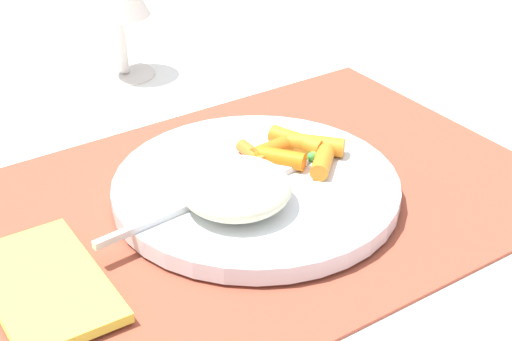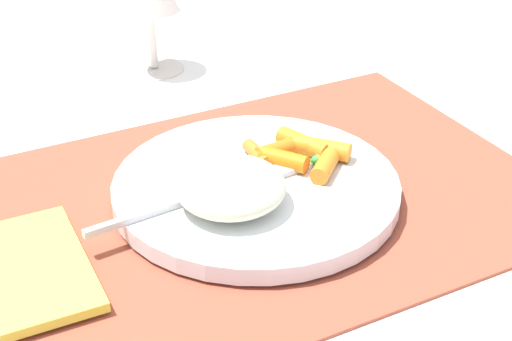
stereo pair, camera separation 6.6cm
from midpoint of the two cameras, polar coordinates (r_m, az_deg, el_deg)
The scene contains 8 objects.
ground_plane at distance 0.68m, azimuth -2.78°, elevation -2.34°, with size 2.40×2.40×0.00m, color white.
placemat at distance 0.68m, azimuth -2.79°, elevation -2.13°, with size 0.51×0.35×0.01m, color #9E4733.
plate at distance 0.68m, azimuth -2.81°, elevation -1.37°, with size 0.25×0.25×0.02m, color white.
rice_mound at distance 0.63m, azimuth -4.47°, elevation -1.36°, with size 0.09×0.09×0.03m, color beige.
carrot_portion at distance 0.70m, azimuth 0.16°, elevation 1.44°, with size 0.08×0.09×0.02m.
pea_scatter at distance 0.70m, azimuth 0.24°, elevation 0.86°, with size 0.09×0.05×0.01m.
fork at distance 0.66m, azimuth -5.01°, elevation -1.49°, with size 0.21×0.03×0.01m.
napkin at distance 0.61m, azimuth -18.25°, elevation -8.01°, with size 0.08×0.14×0.01m, color #EAE54C.
Camera 1 is at (-0.32, -0.48, 0.37)m, focal length 54.82 mm.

